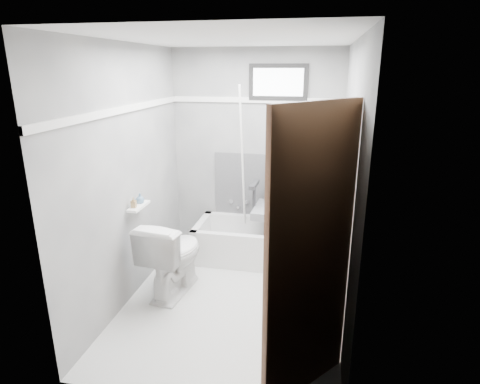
% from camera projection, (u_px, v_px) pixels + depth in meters
% --- Properties ---
extents(floor, '(2.60, 2.60, 0.00)m').
position_uv_depth(floor, '(233.00, 300.00, 3.93)').
color(floor, silver).
rests_on(floor, ground).
extents(ceiling, '(2.60, 2.60, 0.00)m').
position_uv_depth(ceiling, '(231.00, 39.00, 3.22)').
color(ceiling, silver).
rests_on(ceiling, floor).
extents(wall_back, '(2.00, 0.02, 2.40)m').
position_uv_depth(wall_back, '(256.00, 153.00, 4.79)').
color(wall_back, slate).
rests_on(wall_back, floor).
extents(wall_front, '(2.00, 0.02, 2.40)m').
position_uv_depth(wall_front, '(185.00, 241.00, 2.36)').
color(wall_front, slate).
rests_on(wall_front, floor).
extents(wall_left, '(0.02, 2.60, 2.40)m').
position_uv_depth(wall_left, '(128.00, 176.00, 3.76)').
color(wall_left, slate).
rests_on(wall_left, floor).
extents(wall_right, '(0.02, 2.60, 2.40)m').
position_uv_depth(wall_right, '(348.00, 188.00, 3.39)').
color(wall_right, slate).
rests_on(wall_right, floor).
extents(bathtub, '(1.50, 0.70, 0.42)m').
position_uv_depth(bathtub, '(260.00, 242.00, 4.72)').
color(bathtub, silver).
rests_on(bathtub, floor).
extents(office_chair, '(0.70, 0.70, 1.16)m').
position_uv_depth(office_chair, '(279.00, 204.00, 4.54)').
color(office_chair, slate).
rests_on(office_chair, bathtub).
extents(toilet, '(0.54, 0.84, 0.78)m').
position_uv_depth(toilet, '(173.00, 256.00, 3.98)').
color(toilet, white).
rests_on(toilet, floor).
extents(door, '(0.78, 0.78, 2.00)m').
position_uv_depth(door, '(354.00, 287.00, 2.25)').
color(door, '#532E1F').
rests_on(door, floor).
extents(window, '(0.66, 0.04, 0.40)m').
position_uv_depth(window, '(278.00, 82.00, 4.49)').
color(window, black).
rests_on(window, wall_back).
extents(backerboard, '(1.50, 0.02, 0.78)m').
position_uv_depth(backerboard, '(275.00, 186.00, 4.85)').
color(backerboard, '#4C4C4F').
rests_on(backerboard, wall_back).
extents(trim_back, '(2.00, 0.02, 0.06)m').
position_uv_depth(trim_back, '(256.00, 100.00, 4.59)').
color(trim_back, white).
rests_on(trim_back, wall_back).
extents(trim_left, '(0.02, 2.60, 0.06)m').
position_uv_depth(trim_left, '(124.00, 109.00, 3.57)').
color(trim_left, white).
rests_on(trim_left, wall_left).
extents(pole, '(0.02, 0.41, 1.92)m').
position_uv_depth(pole, '(243.00, 169.00, 4.63)').
color(pole, white).
rests_on(pole, bathtub).
extents(shelf, '(0.10, 0.32, 0.02)m').
position_uv_depth(shelf, '(139.00, 206.00, 3.86)').
color(shelf, white).
rests_on(shelf, wall_left).
extents(soap_bottle_a, '(0.05, 0.05, 0.10)m').
position_uv_depth(soap_bottle_a, '(134.00, 202.00, 3.76)').
color(soap_bottle_a, olive).
rests_on(soap_bottle_a, shelf).
extents(soap_bottle_b, '(0.11, 0.11, 0.11)m').
position_uv_depth(soap_bottle_b, '(140.00, 198.00, 3.90)').
color(soap_bottle_b, slate).
rests_on(soap_bottle_b, shelf).
extents(faucet, '(0.26, 0.10, 0.16)m').
position_uv_depth(faucet, '(239.00, 204.00, 4.99)').
color(faucet, silver).
rests_on(faucet, wall_back).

